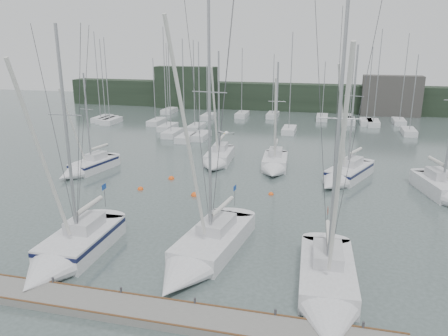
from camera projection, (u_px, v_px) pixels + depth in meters
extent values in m
plane|color=#465551|center=(184.00, 266.00, 25.99)|extent=(160.00, 160.00, 0.00)
cube|color=slate|center=(150.00, 312.00, 21.27)|extent=(24.00, 2.00, 0.40)
cube|color=black|center=(289.00, 97.00, 83.02)|extent=(90.00, 4.00, 5.00)
cube|color=black|center=(186.00, 87.00, 85.34)|extent=(12.00, 3.00, 8.00)
cube|color=#403E3B|center=(391.00, 96.00, 76.73)|extent=(10.00, 3.00, 7.00)
cube|color=#BCBCC0|center=(289.00, 130.00, 63.23)|extent=(1.80, 4.50, 0.90)
cylinder|color=#9B9DA3|center=(291.00, 81.00, 60.78)|extent=(0.12, 0.12, 13.20)
cube|color=#BCBCC0|center=(366.00, 122.00, 69.51)|extent=(1.80, 4.50, 0.90)
cylinder|color=#9B9DA3|center=(370.00, 84.00, 67.35)|extent=(0.12, 0.12, 11.16)
cube|color=#BCBCC0|center=(168.00, 127.00, 65.33)|extent=(1.80, 4.50, 0.90)
cylinder|color=#9B9DA3|center=(165.00, 77.00, 62.77)|extent=(0.12, 0.12, 13.94)
cube|color=#BCBCC0|center=(172.00, 133.00, 61.12)|extent=(1.80, 4.50, 0.90)
cylinder|color=#9B9DA3|center=(169.00, 83.00, 58.69)|extent=(0.12, 0.12, 13.06)
cube|color=#BCBCC0|center=(201.00, 136.00, 59.44)|extent=(1.80, 4.50, 0.90)
cylinder|color=#9B9DA3|center=(199.00, 89.00, 57.16)|extent=(0.12, 0.12, 11.94)
cube|color=#BCBCC0|center=(111.00, 121.00, 70.39)|extent=(1.80, 4.50, 0.90)
cylinder|color=#9B9DA3|center=(107.00, 79.00, 68.03)|extent=(0.12, 0.12, 12.55)
cube|color=#BCBCC0|center=(399.00, 122.00, 69.75)|extent=(1.80, 4.50, 0.90)
cylinder|color=#9B9DA3|center=(404.00, 78.00, 67.31)|extent=(0.12, 0.12, 13.13)
cube|color=#BCBCC0|center=(242.00, 115.00, 76.37)|extent=(1.80, 4.50, 0.90)
cylinder|color=#9B9DA3|center=(242.00, 81.00, 74.25)|extent=(0.12, 0.12, 10.87)
cube|color=#BCBCC0|center=(322.00, 118.00, 73.59)|extent=(1.80, 4.50, 0.90)
cylinder|color=#9B9DA3|center=(324.00, 89.00, 71.76)|extent=(0.12, 0.12, 8.79)
cube|color=#BCBCC0|center=(196.00, 128.00, 65.13)|extent=(1.80, 4.50, 0.90)
cylinder|color=#9B9DA3|center=(194.00, 84.00, 62.82)|extent=(0.12, 0.12, 12.15)
cube|color=#BCBCC0|center=(107.00, 120.00, 71.39)|extent=(1.80, 4.50, 0.90)
cylinder|color=#9B9DA3|center=(103.00, 79.00, 69.06)|extent=(0.12, 0.12, 12.29)
cube|color=#BCBCC0|center=(409.00, 132.00, 62.17)|extent=(1.80, 4.50, 0.90)
cylinder|color=#9B9DA3|center=(414.00, 93.00, 60.13)|extent=(0.12, 0.12, 10.27)
cube|color=#BCBCC0|center=(169.00, 111.00, 80.50)|extent=(1.80, 4.50, 0.90)
cylinder|color=#9B9DA3|center=(167.00, 77.00, 78.26)|extent=(0.12, 0.12, 11.66)
cube|color=#BCBCC0|center=(349.00, 121.00, 70.40)|extent=(1.80, 4.50, 0.90)
cylinder|color=#9B9DA3|center=(352.00, 83.00, 68.21)|extent=(0.12, 0.12, 11.30)
cube|color=#BCBCC0|center=(273.00, 115.00, 75.86)|extent=(1.80, 4.50, 0.90)
cylinder|color=#9B9DA3|center=(273.00, 84.00, 73.88)|extent=(0.12, 0.12, 9.88)
cube|color=#BCBCC0|center=(157.00, 122.00, 69.61)|extent=(1.80, 4.50, 0.90)
cylinder|color=#9B9DA3|center=(154.00, 89.00, 67.67)|extent=(0.12, 0.12, 9.53)
cube|color=#BCBCC0|center=(373.00, 123.00, 68.77)|extent=(1.80, 4.50, 0.90)
cylinder|color=#9B9DA3|center=(378.00, 76.00, 66.23)|extent=(0.12, 0.12, 13.75)
cube|color=#BCBCC0|center=(102.00, 119.00, 72.40)|extent=(1.80, 4.50, 0.90)
cylinder|color=#9B9DA3|center=(97.00, 75.00, 69.91)|extent=(0.12, 0.12, 13.41)
cube|color=#BCBCC0|center=(186.00, 138.00, 58.31)|extent=(1.80, 4.50, 0.90)
cylinder|color=#9B9DA3|center=(183.00, 89.00, 55.98)|extent=(0.12, 0.12, 12.30)
cube|color=#BCBCC0|center=(347.00, 118.00, 73.11)|extent=(1.80, 4.50, 0.90)
cylinder|color=#9B9DA3|center=(350.00, 82.00, 70.94)|extent=(0.12, 0.12, 11.20)
cube|color=#BCBCC0|center=(208.00, 117.00, 74.42)|extent=(1.80, 4.50, 0.90)
cylinder|color=#9B9DA3|center=(207.00, 90.00, 72.69)|extent=(0.12, 0.12, 8.13)
cube|color=#BCBCC0|center=(82.00, 243.00, 27.85)|extent=(3.15, 6.23, 1.59)
cone|color=#BCBCC0|center=(39.00, 279.00, 23.71)|extent=(3.11, 2.69, 3.07)
cube|color=silver|center=(85.00, 223.00, 28.01)|extent=(1.72, 2.50, 0.74)
cylinder|color=#9B9DA3|center=(67.00, 136.00, 25.44)|extent=(0.19, 0.19, 12.56)
cylinder|color=silver|center=(89.00, 205.00, 28.40)|extent=(0.33, 3.03, 0.30)
cube|color=#0E1336|center=(81.00, 236.00, 27.70)|extent=(3.17, 6.25, 0.27)
cube|color=#1B4197|center=(104.00, 187.00, 30.17)|extent=(0.03, 0.57, 0.38)
cube|color=#BCBCC0|center=(214.00, 242.00, 28.11)|extent=(4.06, 7.59, 1.45)
cone|color=#BCBCC0|center=(176.00, 282.00, 23.51)|extent=(3.49, 3.50, 3.09)
cube|color=silver|center=(217.00, 224.00, 28.24)|extent=(2.08, 3.10, 0.68)
cylinder|color=#9B9DA3|center=(210.00, 118.00, 25.35)|extent=(0.17, 0.17, 14.87)
cylinder|color=silver|center=(222.00, 206.00, 28.86)|extent=(0.75, 3.54, 0.27)
cube|color=#1B4197|center=(235.00, 188.00, 30.81)|extent=(0.09, 0.52, 0.35)
cube|color=#BCBCC0|center=(327.00, 276.00, 24.09)|extent=(3.24, 6.82, 1.46)
cone|color=#BCBCC0|center=(330.00, 330.00, 19.59)|extent=(3.06, 3.00, 2.92)
cube|color=silver|center=(328.00, 254.00, 24.25)|extent=(1.73, 2.75, 0.68)
cylinder|color=#9B9DA3|center=(337.00, 146.00, 21.53)|extent=(0.18, 0.18, 13.52)
cylinder|color=silver|center=(328.00, 233.00, 24.80)|extent=(0.43, 3.28, 0.27)
cube|color=maroon|center=(328.00, 210.00, 26.72)|extent=(0.04, 0.53, 0.35)
cube|color=#BCBCC0|center=(94.00, 166.00, 45.08)|extent=(3.27, 5.54, 1.38)
cone|color=#BCBCC0|center=(68.00, 176.00, 41.86)|extent=(2.69, 2.63, 2.29)
cube|color=silver|center=(96.00, 156.00, 45.19)|extent=(1.64, 2.28, 0.64)
cylinder|color=#9B9DA3|center=(87.00, 118.00, 43.33)|extent=(0.17, 0.17, 8.78)
cylinder|color=silver|center=(99.00, 147.00, 45.46)|extent=(0.75, 2.54, 0.26)
cube|color=#0E1336|center=(94.00, 162.00, 44.95)|extent=(3.29, 5.56, 0.23)
cube|color=#BCBCC0|center=(220.00, 157.00, 48.28)|extent=(2.85, 5.66, 1.50)
cone|color=#BCBCC0|center=(212.00, 167.00, 44.57)|extent=(2.65, 2.51, 2.51)
cube|color=silver|center=(220.00, 147.00, 48.44)|extent=(1.51, 2.29, 0.70)
cylinder|color=#9B9DA3|center=(219.00, 103.00, 46.19)|extent=(0.18, 0.18, 10.66)
cylinder|color=silver|center=(221.00, 138.00, 48.76)|extent=(0.45, 2.70, 0.28)
cube|color=#BCBCC0|center=(275.00, 163.00, 45.96)|extent=(2.80, 5.12, 1.53)
cone|color=#BCBCC0|center=(273.00, 173.00, 42.61)|extent=(2.60, 2.29, 2.45)
cube|color=silver|center=(276.00, 152.00, 46.12)|extent=(1.49, 2.07, 0.71)
cylinder|color=#9B9DA3|center=(277.00, 111.00, 44.04)|extent=(0.18, 0.18, 9.66)
cylinder|color=silver|center=(276.00, 142.00, 46.32)|extent=(0.46, 2.44, 0.29)
cube|color=#BCBCC0|center=(349.00, 174.00, 42.38)|extent=(4.80, 6.54, 1.52)
cone|color=#BCBCC0|center=(330.00, 185.00, 39.12)|extent=(3.44, 3.40, 2.63)
cube|color=silver|center=(352.00, 162.00, 42.46)|extent=(2.28, 2.77, 0.71)
cylinder|color=#9B9DA3|center=(353.00, 108.00, 40.24)|extent=(0.18, 0.18, 11.35)
cylinder|color=silver|center=(355.00, 151.00, 42.73)|extent=(1.43, 2.80, 0.28)
cube|color=#0E1336|center=(349.00, 169.00, 42.24)|extent=(4.83, 6.57, 0.25)
cube|color=#BCBCC0|center=(440.00, 188.00, 38.09)|extent=(4.07, 6.09, 1.62)
cube|color=silver|center=(438.00, 174.00, 38.27)|extent=(2.02, 2.54, 0.75)
cylinder|color=silver|center=(437.00, 161.00, 38.55)|extent=(1.01, 2.71, 0.30)
sphere|color=#F95616|center=(195.00, 196.00, 37.75)|extent=(0.64, 0.64, 0.64)
sphere|color=#F95616|center=(271.00, 195.00, 38.00)|extent=(0.46, 0.46, 0.46)
sphere|color=#F95616|center=(140.00, 189.00, 39.30)|extent=(0.53, 0.53, 0.53)
ellipsoid|color=white|center=(226.00, 133.00, 22.69)|extent=(0.30, 0.43, 0.18)
cube|color=#92949A|center=(222.00, 132.00, 22.80)|extent=(0.41, 0.23, 0.10)
cube|color=#92949A|center=(230.00, 133.00, 22.56)|extent=(0.41, 0.23, 0.10)
sphere|color=#F95616|center=(171.00, 179.00, 42.29)|extent=(0.58, 0.58, 0.58)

